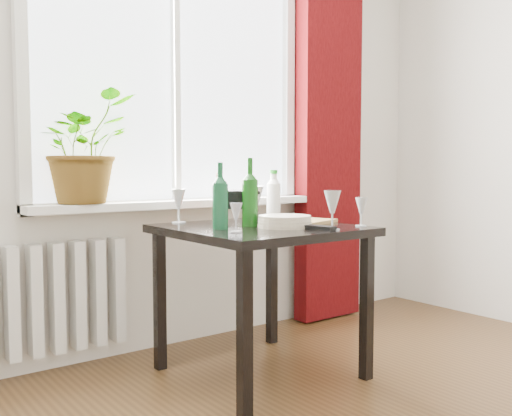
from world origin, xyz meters
TOP-DOWN VIEW (x-y plane):
  - window at (0.00, 2.22)m, footprint 1.72×0.08m
  - windowsill at (0.00, 2.15)m, footprint 1.72×0.20m
  - curtain at (1.12, 2.12)m, footprint 0.50×0.12m
  - radiator at (-0.75, 2.18)m, footprint 0.80×0.10m
  - table at (0.10, 1.55)m, footprint 0.85×0.85m
  - potted_plant at (-0.56, 2.17)m, footprint 0.66×0.64m
  - wine_bottle_left at (-0.13, 1.56)m, footprint 0.08×0.08m
  - wine_bottle_right at (0.06, 1.58)m, footprint 0.10×0.10m
  - bottle_amber at (0.05, 1.85)m, footprint 0.08×0.08m
  - cleaning_bottle at (0.43, 1.86)m, footprint 0.09×0.09m
  - wineglass_front_right at (0.25, 1.21)m, footprint 0.09×0.09m
  - wineglass_far_right at (0.48, 1.24)m, footprint 0.07×0.07m
  - wineglass_back_center at (0.28, 1.82)m, footprint 0.10×0.10m
  - wineglass_back_left at (-0.15, 1.92)m, footprint 0.08×0.08m
  - wineglass_front_left at (-0.16, 1.39)m, footprint 0.06×0.06m
  - plate_stack at (0.15, 1.43)m, footprint 0.30×0.30m
  - fondue_pot at (0.06, 1.71)m, footprint 0.31×0.29m
  - tv_remote at (0.20, 1.26)m, footprint 0.09×0.20m
  - cutting_board at (0.37, 1.51)m, footprint 0.36×0.28m

SIDE VIEW (x-z plane):
  - radiator at x=-0.75m, z-range 0.10..0.66m
  - table at x=0.10m, z-range 0.28..1.02m
  - cutting_board at x=0.37m, z-range 0.74..0.76m
  - tv_remote at x=0.20m, z-range 0.74..0.76m
  - plate_stack at x=0.15m, z-range 0.74..0.80m
  - wineglass_front_left at x=-0.16m, z-range 0.74..0.87m
  - wineglass_far_right at x=0.48m, z-range 0.74..0.89m
  - windowsill at x=0.00m, z-range 0.80..0.84m
  - fondue_pot at x=0.06m, z-range 0.74..0.91m
  - wineglass_back_left at x=-0.15m, z-range 0.74..0.92m
  - wineglass_front_right at x=0.25m, z-range 0.74..0.93m
  - wineglass_back_center at x=0.28m, z-range 0.74..0.93m
  - bottle_amber at x=0.05m, z-range 0.74..1.01m
  - cleaning_bottle at x=0.43m, z-range 0.74..1.01m
  - wine_bottle_left at x=-0.13m, z-range 0.74..1.05m
  - wine_bottle_right at x=0.06m, z-range 0.74..1.08m
  - potted_plant at x=-0.56m, z-range 0.84..1.41m
  - curtain at x=1.12m, z-range 0.01..2.58m
  - window at x=0.00m, z-range 0.79..2.41m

